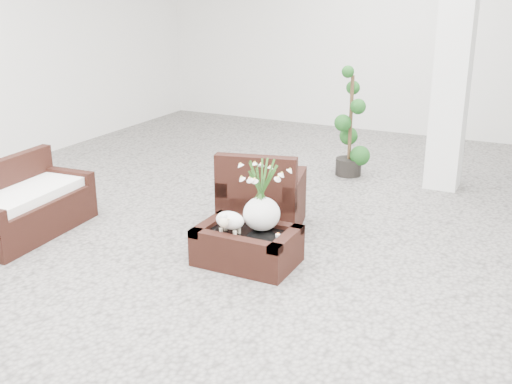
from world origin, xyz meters
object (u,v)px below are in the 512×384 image
at_px(coffee_table, 247,247).
at_px(topiary, 351,123).
at_px(armchair, 263,188).
at_px(loveseat, 26,199).

distance_m(coffee_table, topiary, 3.13).
xyz_separation_m(armchair, loveseat, (-2.09, -1.23, -0.06)).
bearing_deg(loveseat, coffee_table, -84.93).
bearing_deg(topiary, loveseat, -123.77).
relative_size(coffee_table, loveseat, 0.64).
relative_size(loveseat, topiary, 0.99).
relative_size(armchair, loveseat, 0.62).
height_order(coffee_table, topiary, topiary).
bearing_deg(topiary, armchair, -95.55).
relative_size(coffee_table, armchair, 1.04).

